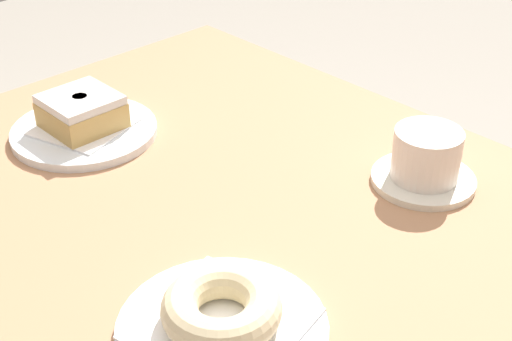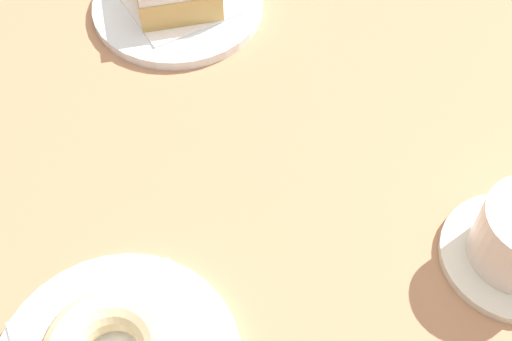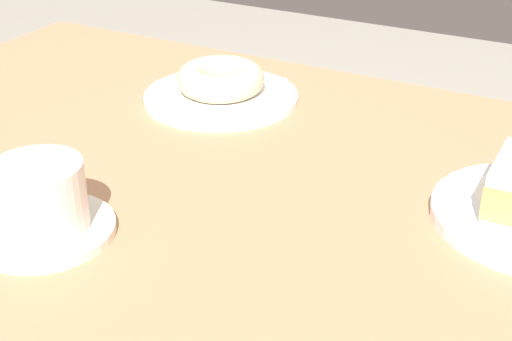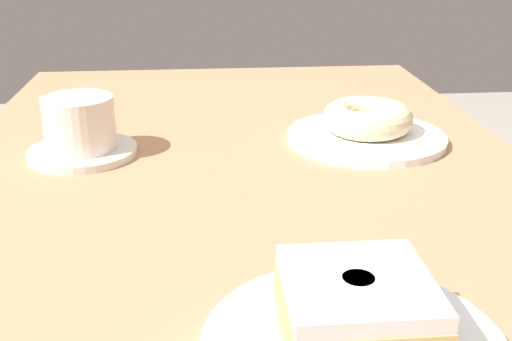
% 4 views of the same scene
% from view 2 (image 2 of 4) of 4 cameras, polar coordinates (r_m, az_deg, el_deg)
% --- Properties ---
extents(table, '(1.10, 0.72, 0.74)m').
position_cam_2_polar(table, '(0.73, 2.55, -8.57)').
color(table, '#A77652').
rests_on(table, ground_plane).
extents(plate_glazed_square, '(0.21, 0.21, 0.01)m').
position_cam_2_polar(plate_glazed_square, '(0.86, -6.51, 13.49)').
color(plate_glazed_square, white).
rests_on(plate_glazed_square, table).
extents(napkin_glazed_square, '(0.15, 0.15, 0.00)m').
position_cam_2_polar(napkin_glazed_square, '(0.86, -6.56, 13.87)').
color(napkin_glazed_square, white).
rests_on(napkin_glazed_square, plate_glazed_square).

